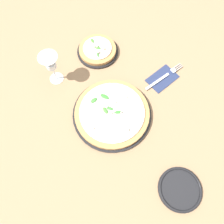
{
  "coord_description": "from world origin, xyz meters",
  "views": [
    {
      "loc": [
        -0.25,
        -0.27,
        0.9
      ],
      "look_at": [
        -0.03,
        0.02,
        0.03
      ],
      "focal_mm": 35.0,
      "sensor_mm": 36.0,
      "label": 1
    }
  ],
  "objects_px": {
    "fork": "(164,77)",
    "pizza_arugula_main": "(112,113)",
    "side_plate_white": "(180,189)",
    "pizza_personal_side": "(98,50)",
    "wine_glass": "(50,63)"
  },
  "relations": [
    {
      "from": "fork",
      "to": "pizza_arugula_main",
      "type": "bearing_deg",
      "value": -179.06
    },
    {
      "from": "side_plate_white",
      "to": "pizza_arugula_main",
      "type": "bearing_deg",
      "value": 91.84
    },
    {
      "from": "pizza_arugula_main",
      "to": "fork",
      "type": "xyz_separation_m",
      "value": [
        0.31,
        -0.0,
        -0.01
      ]
    },
    {
      "from": "pizza_arugula_main",
      "to": "side_plate_white",
      "type": "bearing_deg",
      "value": -88.16
    },
    {
      "from": "pizza_personal_side",
      "to": "fork",
      "type": "bearing_deg",
      "value": -63.16
    },
    {
      "from": "pizza_arugula_main",
      "to": "pizza_personal_side",
      "type": "distance_m",
      "value": 0.35
    },
    {
      "from": "pizza_personal_side",
      "to": "wine_glass",
      "type": "relative_size",
      "value": 1.23
    },
    {
      "from": "pizza_personal_side",
      "to": "side_plate_white",
      "type": "height_order",
      "value": "pizza_personal_side"
    },
    {
      "from": "pizza_arugula_main",
      "to": "fork",
      "type": "bearing_deg",
      "value": -0.36
    },
    {
      "from": "wine_glass",
      "to": "side_plate_white",
      "type": "height_order",
      "value": "wine_glass"
    },
    {
      "from": "wine_glass",
      "to": "side_plate_white",
      "type": "xyz_separation_m",
      "value": [
        0.11,
        -0.72,
        -0.12
      ]
    },
    {
      "from": "wine_glass",
      "to": "fork",
      "type": "distance_m",
      "value": 0.52
    },
    {
      "from": "fork",
      "to": "side_plate_white",
      "type": "height_order",
      "value": "side_plate_white"
    },
    {
      "from": "pizza_arugula_main",
      "to": "pizza_personal_side",
      "type": "height_order",
      "value": "pizza_personal_side"
    },
    {
      "from": "pizza_arugula_main",
      "to": "wine_glass",
      "type": "bearing_deg",
      "value": 106.73
    }
  ]
}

